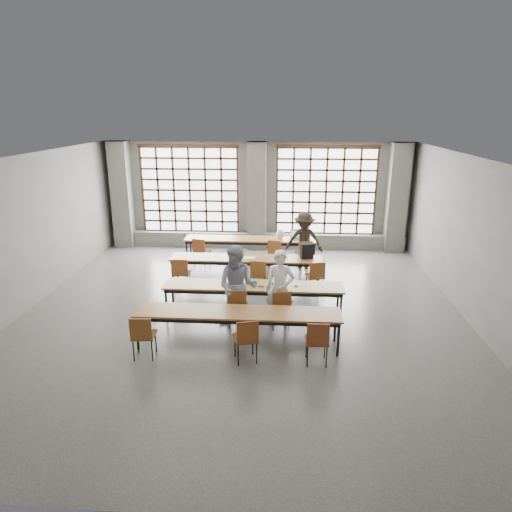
% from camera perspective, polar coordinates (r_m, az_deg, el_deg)
% --- Properties ---
extents(floor, '(11.00, 11.00, 0.00)m').
position_cam_1_polar(floor, '(10.54, -1.73, -7.16)').
color(floor, '#50504E').
rests_on(floor, ground).
extents(ceiling, '(11.00, 11.00, 0.00)m').
position_cam_1_polar(ceiling, '(9.61, -1.93, 12.13)').
color(ceiling, silver).
rests_on(ceiling, floor).
extents(wall_back, '(10.00, 0.00, 10.00)m').
position_cam_1_polar(wall_back, '(15.28, 0.18, 7.62)').
color(wall_back, '#595A57').
rests_on(wall_back, floor).
extents(wall_front, '(10.00, 0.00, 10.00)m').
position_cam_1_polar(wall_front, '(4.92, -8.23, -15.57)').
color(wall_front, '#595A57').
rests_on(wall_front, floor).
extents(wall_left, '(0.00, 11.00, 11.00)m').
position_cam_1_polar(wall_left, '(11.54, -27.40, 2.25)').
color(wall_left, '#595A57').
rests_on(wall_left, floor).
extents(wall_right, '(0.00, 11.00, 11.00)m').
position_cam_1_polar(wall_right, '(10.69, 25.94, 1.35)').
color(wall_right, '#595A57').
rests_on(wall_right, floor).
extents(column_left, '(0.60, 0.55, 3.50)m').
position_cam_1_polar(column_left, '(15.94, -16.40, 7.33)').
color(column_left, '#4F4F4D').
rests_on(column_left, floor).
extents(column_mid, '(0.60, 0.55, 3.50)m').
position_cam_1_polar(column_mid, '(15.01, 0.11, 7.43)').
color(column_mid, '#4F4F4D').
rests_on(column_mid, floor).
extents(column_right, '(0.60, 0.55, 3.50)m').
position_cam_1_polar(column_right, '(15.39, 17.20, 6.91)').
color(column_right, '#4F4F4D').
rests_on(column_right, floor).
extents(window_left, '(3.32, 0.12, 3.00)m').
position_cam_1_polar(window_left, '(15.48, -8.27, 8.14)').
color(window_left, white).
rests_on(window_left, wall_back).
extents(window_right, '(3.32, 0.12, 3.00)m').
position_cam_1_polar(window_right, '(15.21, 8.73, 7.94)').
color(window_right, white).
rests_on(window_right, wall_back).
extents(sill_ledge, '(9.80, 0.35, 0.50)m').
position_cam_1_polar(sill_ledge, '(15.42, 0.13, 2.00)').
color(sill_ledge, '#4F4F4D').
rests_on(sill_ledge, floor).
extents(desk_row_a, '(4.00, 0.70, 0.73)m').
position_cam_1_polar(desk_row_a, '(13.87, -0.68, 1.96)').
color(desk_row_a, brown).
rests_on(desk_row_a, floor).
extents(desk_row_b, '(4.00, 0.70, 0.73)m').
position_cam_1_polar(desk_row_b, '(12.07, -1.30, -0.48)').
color(desk_row_b, brown).
rests_on(desk_row_b, floor).
extents(desk_row_c, '(4.00, 0.70, 0.73)m').
position_cam_1_polar(desk_row_c, '(10.20, -0.33, -3.97)').
color(desk_row_c, brown).
rests_on(desk_row_c, floor).
extents(desk_row_d, '(4.00, 0.70, 0.73)m').
position_cam_1_polar(desk_row_d, '(8.91, -2.30, -7.33)').
color(desk_row_d, brown).
rests_on(desk_row_d, floor).
extents(chair_back_left, '(0.52, 0.53, 0.88)m').
position_cam_1_polar(chair_back_left, '(13.49, -6.92, 0.81)').
color(chair_back_left, brown).
rests_on(chair_back_left, floor).
extents(chair_back_mid, '(0.52, 0.52, 0.88)m').
position_cam_1_polar(chair_back_mid, '(13.27, 2.47, 0.63)').
color(chair_back_mid, brown).
rests_on(chair_back_mid, floor).
extents(chair_back_right, '(0.51, 0.51, 0.88)m').
position_cam_1_polar(chair_back_right, '(13.28, 6.09, 0.56)').
color(chair_back_right, brown).
rests_on(chair_back_right, floor).
extents(chair_mid_left, '(0.42, 0.43, 0.88)m').
position_cam_1_polar(chair_mid_left, '(11.77, -9.35, -1.86)').
color(chair_mid_left, brown).
rests_on(chair_mid_left, floor).
extents(chair_mid_centre, '(0.47, 0.47, 0.88)m').
position_cam_1_polar(chair_mid_centre, '(11.49, 0.37, -2.11)').
color(chair_mid_centre, brown).
rests_on(chair_mid_centre, floor).
extents(chair_mid_right, '(0.50, 0.50, 0.88)m').
position_cam_1_polar(chair_mid_right, '(11.50, 7.49, -2.25)').
color(chair_mid_right, brown).
rests_on(chair_mid_right, floor).
extents(chair_front_left, '(0.44, 0.44, 0.88)m').
position_cam_1_polar(chair_front_left, '(9.69, -2.35, -6.00)').
color(chair_front_left, brown).
rests_on(chair_front_left, floor).
extents(chair_front_right, '(0.50, 0.51, 0.88)m').
position_cam_1_polar(chair_front_right, '(9.65, 3.08, -6.14)').
color(chair_front_right, brown).
rests_on(chair_front_right, floor).
extents(chair_near_left, '(0.45, 0.45, 0.88)m').
position_cam_1_polar(chair_near_left, '(8.75, -13.99, -9.31)').
color(chair_near_left, brown).
rests_on(chair_near_left, floor).
extents(chair_near_mid, '(0.52, 0.52, 0.88)m').
position_cam_1_polar(chair_near_mid, '(8.39, -1.21, -9.98)').
color(chair_near_mid, brown).
rests_on(chair_near_mid, floor).
extents(chair_near_right, '(0.43, 0.43, 0.88)m').
position_cam_1_polar(chair_near_right, '(8.38, 7.67, -10.17)').
color(chair_near_right, brown).
rests_on(chair_near_right, floor).
extents(student_male, '(0.66, 0.48, 1.69)m').
position_cam_1_polar(student_male, '(9.64, 3.02, -4.16)').
color(student_male, white).
rests_on(student_male, floor).
extents(student_female, '(0.95, 0.79, 1.77)m').
position_cam_1_polar(student_female, '(9.68, -2.32, -3.81)').
color(student_female, navy).
rests_on(student_female, floor).
extents(student_back, '(1.18, 0.82, 1.67)m').
position_cam_1_polar(student_back, '(13.31, 6.04, 1.94)').
color(student_back, black).
rests_on(student_back, floor).
extents(laptop_front, '(0.39, 0.34, 0.26)m').
position_cam_1_polar(laptop_front, '(10.23, 2.75, -3.16)').
color(laptop_front, '#B7B7BC').
rests_on(laptop_front, desk_row_c).
extents(laptop_back, '(0.41, 0.37, 0.26)m').
position_cam_1_polar(laptop_back, '(13.90, 4.96, 2.48)').
color(laptop_back, silver).
rests_on(laptop_back, desk_row_a).
extents(mouse, '(0.11, 0.09, 0.04)m').
position_cam_1_polar(mouse, '(10.13, 5.04, -3.69)').
color(mouse, white).
rests_on(mouse, desk_row_c).
extents(green_box, '(0.26, 0.12, 0.09)m').
position_cam_1_polar(green_box, '(10.24, -0.58, -3.22)').
color(green_box, '#2D8A2F').
rests_on(green_box, desk_row_c).
extents(phone, '(0.14, 0.07, 0.01)m').
position_cam_1_polar(phone, '(10.07, 0.65, -3.82)').
color(phone, black).
rests_on(phone, desk_row_c).
extents(paper_sheet_b, '(0.36, 0.34, 0.00)m').
position_cam_1_polar(paper_sheet_b, '(12.03, -2.74, -0.23)').
color(paper_sheet_b, white).
rests_on(paper_sheet_b, desk_row_b).
extents(paper_sheet_c, '(0.32, 0.24, 0.00)m').
position_cam_1_polar(paper_sheet_c, '(12.04, -0.83, -0.19)').
color(paper_sheet_c, white).
rests_on(paper_sheet_c, desk_row_b).
extents(backpack, '(0.36, 0.28, 0.40)m').
position_cam_1_polar(backpack, '(12.00, 6.35, 0.64)').
color(backpack, black).
rests_on(backpack, desk_row_b).
extents(plastic_bag, '(0.30, 0.25, 0.29)m').
position_cam_1_polar(plastic_bag, '(13.82, 3.06, 2.78)').
color(plastic_bag, white).
rests_on(plastic_bag, desk_row_a).
extents(red_pouch, '(0.21, 0.11, 0.06)m').
position_cam_1_polar(red_pouch, '(8.83, -13.85, -9.29)').
color(red_pouch, '#A22D14').
rests_on(red_pouch, chair_near_left).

